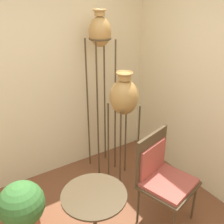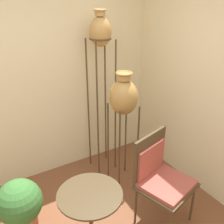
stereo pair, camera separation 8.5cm
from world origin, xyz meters
The scene contains 6 objects.
wall_back centered at (0.00, 1.75, 1.35)m, with size 7.43×0.06×2.70m.
vase_stand_tall centered at (0.89, 1.43, 1.76)m, with size 0.28×0.28×2.09m.
vase_stand_medium centered at (0.96, 1.03, 1.16)m, with size 0.33×0.33×1.46m.
chair centered at (0.93, 0.30, 0.58)m, with size 0.63×0.60×1.00m.
side_table centered at (0.12, 0.27, 0.54)m, with size 0.56×0.56×0.73m.
potted_plant centered at (-0.36, 0.83, 0.37)m, with size 0.45×0.45×0.65m.
Camera 2 is at (-0.59, -1.28, 2.27)m, focal length 42.00 mm.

